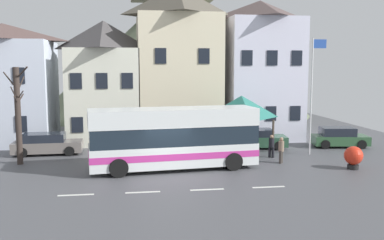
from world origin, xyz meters
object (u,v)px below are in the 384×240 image
(public_bench, at_px, (207,142))
(harbour_buoy, at_px, (353,156))
(parked_car_00, at_px, (339,137))
(parked_car_01, at_px, (257,139))
(townhouse_01, at_px, (104,81))
(pedestrian_01, at_px, (271,145))
(bare_tree_00, at_px, (18,114))
(townhouse_03, at_px, (259,70))
(hilltop_castle, at_px, (174,47))
(townhouse_00, at_px, (5,84))
(pedestrian_00, at_px, (241,146))
(bus_shelter, at_px, (241,107))
(pedestrian_02, at_px, (281,150))
(parked_car_03, at_px, (47,144))
(transit_bus, at_px, (174,139))
(flagpole, at_px, (313,88))
(townhouse_02, at_px, (178,64))

(public_bench, bearing_deg, harbour_buoy, -45.61)
(parked_car_00, height_order, parked_car_01, parked_car_00)
(townhouse_01, xyz_separation_m, pedestrian_01, (10.73, -8.37, -3.81))
(public_bench, distance_m, bare_tree_00, 12.46)
(parked_car_01, bearing_deg, townhouse_03, 80.41)
(pedestrian_01, bearing_deg, parked_car_01, 88.77)
(townhouse_01, xyz_separation_m, parked_car_00, (16.73, -5.49, -3.92))
(townhouse_01, bearing_deg, public_bench, -34.02)
(hilltop_castle, height_order, harbour_buoy, hilltop_castle)
(townhouse_00, bearing_deg, bare_tree_00, -70.92)
(townhouse_03, bearing_deg, pedestrian_00, -113.41)
(townhouse_00, height_order, bus_shelter, townhouse_00)
(hilltop_castle, height_order, pedestrian_02, hilltop_castle)
(townhouse_01, bearing_deg, townhouse_03, -1.30)
(townhouse_03, distance_m, parked_car_03, 17.28)
(townhouse_01, xyz_separation_m, townhouse_03, (12.30, -0.28, 0.85))
(townhouse_03, distance_m, parked_car_01, 6.97)
(townhouse_00, bearing_deg, hilltop_castle, 53.33)
(parked_car_00, height_order, parked_car_03, parked_car_00)
(townhouse_03, height_order, bus_shelter, townhouse_03)
(pedestrian_02, xyz_separation_m, bare_tree_00, (-15.36, 1.96, 2.15))
(bus_shelter, distance_m, bare_tree_00, 13.82)
(townhouse_01, relative_size, pedestrian_01, 6.34)
(hilltop_castle, bearing_deg, bare_tree_00, -113.73)
(townhouse_01, xyz_separation_m, parked_car_03, (-3.54, -5.27, -3.93))
(bus_shelter, relative_size, pedestrian_01, 2.64)
(townhouse_03, xyz_separation_m, parked_car_03, (-15.84, -4.99, -4.78))
(transit_bus, relative_size, parked_car_00, 2.33)
(parked_car_00, xyz_separation_m, public_bench, (-9.55, 0.64, -0.21))
(townhouse_03, xyz_separation_m, parked_car_01, (-1.50, -4.82, -4.80))
(transit_bus, bearing_deg, pedestrian_01, 13.07)
(bare_tree_00, bearing_deg, hilltop_castle, 66.27)
(transit_bus, relative_size, flagpole, 1.27)
(townhouse_00, height_order, flagpole, townhouse_00)
(townhouse_03, distance_m, bare_tree_00, 18.76)
(transit_bus, height_order, harbour_buoy, transit_bus)
(hilltop_castle, bearing_deg, townhouse_03, -76.06)
(transit_bus, relative_size, parked_car_01, 2.31)
(townhouse_03, bearing_deg, pedestrian_01, -100.97)
(pedestrian_00, distance_m, pedestrian_02, 2.52)
(townhouse_00, relative_size, bus_shelter, 2.31)
(parked_car_01, bearing_deg, parked_car_03, -171.63)
(parked_car_00, distance_m, harbour_buoy, 7.04)
(townhouse_01, relative_size, townhouse_02, 0.78)
(townhouse_01, distance_m, parked_car_01, 12.58)
(townhouse_02, distance_m, harbour_buoy, 15.30)
(hilltop_castle, bearing_deg, bus_shelter, -86.20)
(parked_car_03, bearing_deg, townhouse_00, 125.57)
(townhouse_03, xyz_separation_m, parked_car_00, (4.43, -5.21, -4.78))
(townhouse_01, relative_size, parked_car_03, 2.08)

